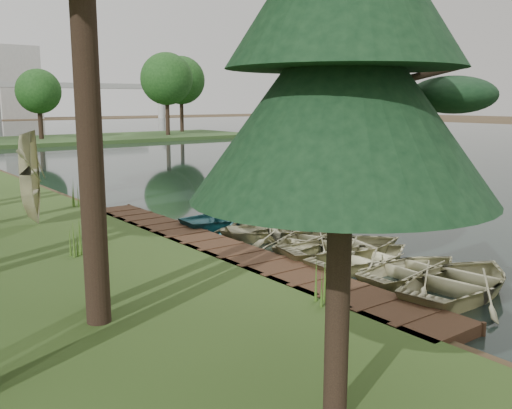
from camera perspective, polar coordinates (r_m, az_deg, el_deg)
ground at (r=17.88m, az=0.79°, el=-4.36°), size 300.00×300.00×0.00m
water at (r=52.94m, az=13.23°, el=5.19°), size 130.00×200.00×0.05m
boardwalk at (r=16.93m, az=-3.50°, el=-4.69°), size 1.60×16.00×0.30m
peninsula at (r=66.44m, az=-20.91°, el=5.95°), size 50.00×14.00×0.45m
far_trees at (r=65.47m, az=-24.11°, el=11.12°), size 45.60×5.60×8.80m
building_a at (r=158.98m, az=-22.80°, el=11.17°), size 10.00×8.00×18.00m
rowboat_0 at (r=14.26m, az=19.85°, el=-6.92°), size 4.31×3.35×0.82m
rowboat_1 at (r=15.05m, az=15.51°, el=-6.03°), size 3.32×2.39×0.68m
rowboat_2 at (r=15.89m, az=10.71°, el=-4.88°), size 3.57×2.60×0.73m
rowboat_3 at (r=16.69m, az=8.89°, el=-3.94°), size 4.43×3.59×0.81m
rowboat_4 at (r=17.66m, az=5.27°, el=-3.36°), size 3.67×3.19×0.64m
rowboat_5 at (r=18.84m, az=2.46°, el=-2.31°), size 4.21×3.69×0.73m
rowboat_6 at (r=19.57m, az=0.36°, el=-1.89°), size 3.89×3.31×0.68m
rowboat_7 at (r=20.51m, az=-2.14°, el=-1.14°), size 4.14×3.11×0.82m
stored_rowboat at (r=21.17m, az=-21.16°, el=-0.98°), size 3.93×3.51×0.67m
pine_tree at (r=7.20m, az=8.89°, el=16.75°), size 3.80×3.80×8.12m
reeds_0 at (r=12.20m, az=6.46°, el=-7.78°), size 0.60×0.60×0.92m
reeds_1 at (r=18.95m, az=-16.25°, el=-1.66°), size 0.60×0.60×0.86m
reeds_2 at (r=16.61m, az=-17.55°, el=-3.32°), size 0.60×0.60×0.91m
reeds_3 at (r=24.29m, az=-17.39°, el=1.12°), size 0.60×0.60×1.09m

